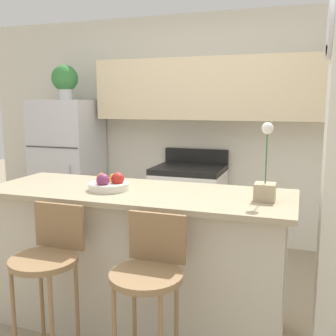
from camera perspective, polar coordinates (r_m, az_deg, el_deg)
name	(u,v)px	position (r m, az deg, el deg)	size (l,w,h in m)	color
ground_plane	(138,323)	(3.08, -4.33, -21.57)	(14.00, 14.00, 0.00)	gray
wall_back	(211,114)	(4.38, 6.30, 7.76)	(5.60, 0.38, 2.55)	silver
counter_bar	(137,258)	(2.85, -4.46, -12.92)	(2.12, 0.77, 0.99)	beige
refrigerator	(69,169)	(4.83, -14.24, -0.10)	(0.70, 0.65, 1.62)	silver
stove_range	(189,207)	(4.30, 3.03, -5.73)	(0.73, 0.64, 1.07)	white
bar_stool_left	(48,261)	(2.47, -16.99, -12.81)	(0.39, 0.39, 0.98)	olive
bar_stool_right	(149,277)	(2.18, -2.77, -15.45)	(0.39, 0.39, 0.98)	olive
potted_plant_on_fridge	(65,80)	(4.77, -14.75, 12.26)	(0.30, 0.30, 0.40)	silver
orchid_vase	(265,181)	(2.46, 13.94, -1.90)	(0.13, 0.13, 0.48)	tan
fruit_bowl	(109,184)	(2.72, -8.56, -2.28)	(0.28, 0.28, 0.12)	silver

